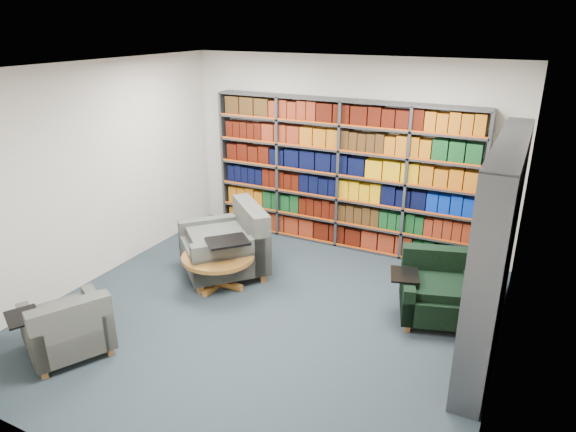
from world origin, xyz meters
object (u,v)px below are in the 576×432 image
at_px(chair_teal_left, 231,247).
at_px(chair_teal_front, 68,330).
at_px(coffee_table, 218,261).
at_px(chair_green_right, 437,291).

xyz_separation_m(chair_teal_left, chair_teal_front, (-0.48, -2.32, -0.09)).
relative_size(chair_teal_front, coffee_table, 1.13).
bearing_deg(coffee_table, chair_teal_left, 99.96).
xyz_separation_m(chair_teal_left, chair_green_right, (2.74, 0.15, -0.07)).
relative_size(chair_teal_left, chair_green_right, 1.34).
height_order(chair_teal_front, coffee_table, chair_teal_front).
bearing_deg(chair_green_right, chair_teal_left, -176.90).
bearing_deg(chair_teal_left, chair_teal_front, -101.74).
bearing_deg(chair_teal_front, chair_green_right, 37.52).
relative_size(chair_green_right, coffee_table, 1.16).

